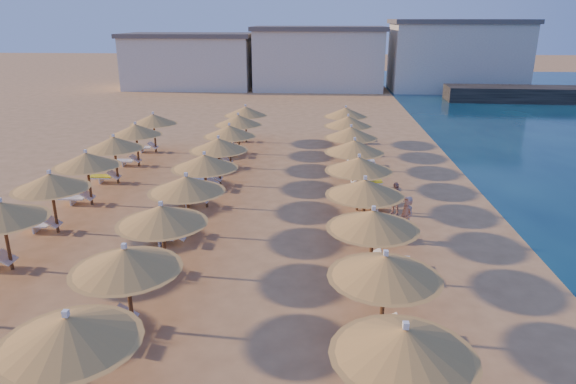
# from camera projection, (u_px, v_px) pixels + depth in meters

# --- Properties ---
(ground) EXTENTS (220.00, 220.00, 0.00)m
(ground) POSITION_uv_depth(u_px,v_px,m) (264.00, 262.00, 18.34)
(ground) COLOR tan
(ground) RESTS_ON ground
(hotel_blocks) EXTENTS (47.48, 8.83, 8.10)m
(hotel_blocks) POSITION_uv_depth(u_px,v_px,m) (329.00, 58.00, 61.36)
(hotel_blocks) COLOR silver
(hotel_blocks) RESTS_ON ground
(parasol_row_east) EXTENTS (3.02, 35.76, 2.63)m
(parasol_row_east) POSITION_uv_depth(u_px,v_px,m) (365.00, 188.00, 19.48)
(parasol_row_east) COLOR brown
(parasol_row_east) RESTS_ON ground
(parasol_row_west) EXTENTS (3.02, 35.76, 2.63)m
(parasol_row_west) POSITION_uv_depth(u_px,v_px,m) (186.00, 185.00, 19.89)
(parasol_row_west) COLOR brown
(parasol_row_west) RESTS_ON ground
(parasol_row_inland) EXTENTS (3.02, 25.94, 2.63)m
(parasol_row_inland) POSITION_uv_depth(u_px,v_px,m) (70.00, 171.00, 21.75)
(parasol_row_inland) COLOR brown
(parasol_row_inland) RESTS_ON ground
(loungers) EXTENTS (15.32, 34.25, 0.66)m
(loungers) POSITION_uv_depth(u_px,v_px,m) (231.00, 226.00, 20.60)
(loungers) COLOR white
(loungers) RESTS_ON ground
(beachgoer_c) EXTENTS (0.94, 0.84, 1.53)m
(beachgoer_c) POSITION_uv_depth(u_px,v_px,m) (395.00, 199.00, 22.42)
(beachgoer_c) COLOR tan
(beachgoer_c) RESTS_ON ground
(beachgoer_a) EXTENTS (0.67, 0.80, 1.86)m
(beachgoer_a) POSITION_uv_depth(u_px,v_px,m) (406.00, 220.00, 19.69)
(beachgoer_a) COLOR tan
(beachgoer_a) RESTS_ON ground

